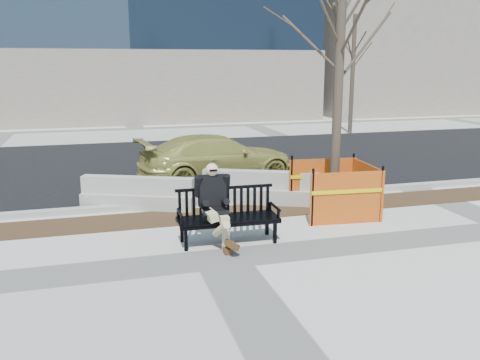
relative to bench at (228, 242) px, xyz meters
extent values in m
plane|color=beige|center=(-0.33, -0.77, 0.00)|extent=(120.00, 120.00, 0.00)
cube|color=#47301C|center=(-0.33, 1.83, 0.00)|extent=(40.00, 1.20, 0.02)
cube|color=black|center=(-0.33, 8.03, 0.00)|extent=(60.00, 10.40, 0.01)
cube|color=#9E9B93|center=(-0.33, 2.78, 0.06)|extent=(60.00, 0.25, 0.12)
imported|color=#A9A24B|center=(1.02, 5.17, 0.00)|extent=(4.74, 2.45, 1.31)
camera|label=1|loc=(-2.27, -8.89, 3.32)|focal=38.38mm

